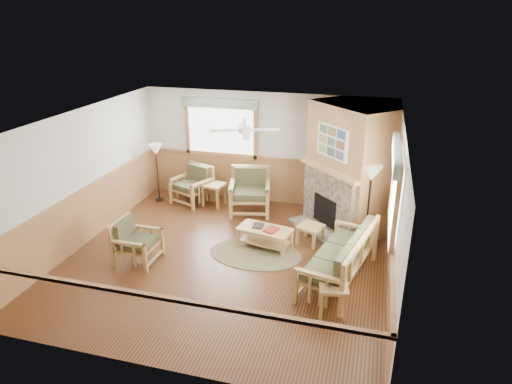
% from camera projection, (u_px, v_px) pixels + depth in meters
% --- Properties ---
extents(floor, '(6.00, 6.00, 0.01)m').
position_uv_depth(floor, '(227.00, 258.00, 8.80)').
color(floor, '#4D2A15').
rests_on(floor, ground).
extents(ceiling, '(6.00, 6.00, 0.01)m').
position_uv_depth(ceiling, '(223.00, 120.00, 7.80)').
color(ceiling, white).
rests_on(ceiling, floor).
extents(wall_back, '(6.00, 0.02, 2.70)m').
position_uv_depth(wall_back, '(265.00, 148.00, 10.99)').
color(wall_back, silver).
rests_on(wall_back, floor).
extents(wall_front, '(6.00, 0.02, 2.70)m').
position_uv_depth(wall_front, '(146.00, 282.00, 5.61)').
color(wall_front, silver).
rests_on(wall_front, floor).
extents(wall_left, '(0.02, 6.00, 2.70)m').
position_uv_depth(wall_left, '(81.00, 178.00, 9.03)').
color(wall_left, silver).
rests_on(wall_left, floor).
extents(wall_right, '(0.02, 6.00, 2.70)m').
position_uv_depth(wall_right, '(396.00, 211.00, 7.57)').
color(wall_right, silver).
rests_on(wall_right, floor).
extents(wainscot, '(6.00, 6.00, 1.10)m').
position_uv_depth(wainscot, '(226.00, 233.00, 8.60)').
color(wainscot, '#9B6B3F').
rests_on(wainscot, floor).
extents(fireplace, '(3.11, 3.11, 2.70)m').
position_uv_depth(fireplace, '(348.00, 168.00, 9.63)').
color(fireplace, '#9B6B3F').
rests_on(fireplace, floor).
extents(window_back, '(1.90, 0.16, 1.50)m').
position_uv_depth(window_back, '(220.00, 97.00, 10.78)').
color(window_back, white).
rests_on(window_back, wall_back).
extents(window_right, '(0.16, 1.90, 1.50)m').
position_uv_depth(window_right, '(402.00, 146.00, 6.96)').
color(window_right, white).
rests_on(window_right, wall_right).
extents(ceiling_fan, '(1.59, 1.59, 0.36)m').
position_uv_depth(ceiling_fan, '(245.00, 120.00, 8.01)').
color(ceiling_fan, white).
rests_on(ceiling_fan, ceiling).
extents(sofa, '(2.18, 1.28, 0.94)m').
position_uv_depth(sofa, '(339.00, 257.00, 7.93)').
color(sofa, tan).
rests_on(sofa, floor).
extents(armchair_back_left, '(1.04, 1.04, 0.90)m').
position_uv_depth(armchair_back_left, '(192.00, 185.00, 11.20)').
color(armchair_back_left, tan).
rests_on(armchair_back_left, floor).
extents(armchair_back_right, '(1.10, 1.10, 1.02)m').
position_uv_depth(armchair_back_right, '(250.00, 192.00, 10.63)').
color(armchair_back_right, tan).
rests_on(armchair_back_right, floor).
extents(armchair_left, '(0.74, 0.74, 0.83)m').
position_uv_depth(armchair_left, '(137.00, 242.00, 8.56)').
color(armchair_left, tan).
rests_on(armchair_left, floor).
extents(coffee_table, '(1.14, 0.72, 0.42)m').
position_uv_depth(coffee_table, '(265.00, 238.00, 9.13)').
color(coffee_table, tan).
rests_on(coffee_table, floor).
extents(end_table_chairs, '(0.55, 0.54, 0.54)m').
position_uv_depth(end_table_chairs, '(214.00, 194.00, 11.12)').
color(end_table_chairs, tan).
rests_on(end_table_chairs, floor).
extents(end_table_sofa, '(0.51, 0.50, 0.49)m').
position_uv_depth(end_table_sofa, '(333.00, 299.00, 7.14)').
color(end_table_sofa, tan).
rests_on(end_table_sofa, floor).
extents(footstool, '(0.59, 0.59, 0.40)m').
position_uv_depth(footstool, '(310.00, 234.00, 9.31)').
color(footstool, tan).
rests_on(footstool, floor).
extents(braided_rug, '(1.84, 1.84, 0.01)m').
position_uv_depth(braided_rug, '(255.00, 254.00, 8.95)').
color(braided_rug, brown).
rests_on(braided_rug, floor).
extents(floor_lamp_left, '(0.43, 0.43, 1.47)m').
position_uv_depth(floor_lamp_left, '(157.00, 173.00, 11.21)').
color(floor_lamp_left, black).
rests_on(floor_lamp_left, floor).
extents(floor_lamp_right, '(0.47, 0.47, 1.72)m').
position_uv_depth(floor_lamp_right, '(368.00, 207.00, 8.97)').
color(floor_lamp_right, black).
rests_on(floor_lamp_right, floor).
extents(book_red, '(0.31, 0.36, 0.03)m').
position_uv_depth(book_red, '(271.00, 229.00, 8.96)').
color(book_red, maroon).
rests_on(book_red, coffee_table).
extents(book_dark, '(0.21, 0.28, 0.03)m').
position_uv_depth(book_dark, '(258.00, 225.00, 9.14)').
color(book_dark, black).
rests_on(book_dark, coffee_table).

